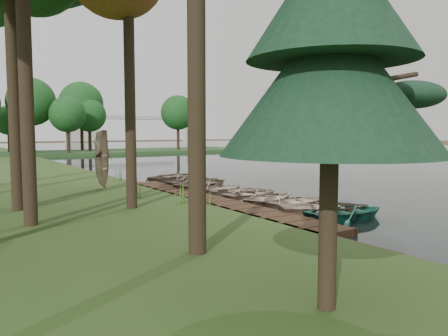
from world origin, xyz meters
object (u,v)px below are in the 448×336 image
rowboat_1 (326,206)px  rowboat_2 (299,200)px  pine_tree (332,35)px  boardwalk (209,202)px  rowboat_0 (348,210)px  stored_rowboat (104,183)px

rowboat_1 → rowboat_2: (0.35, 1.97, -0.04)m
rowboat_1 → pine_tree: size_ratio=0.48×
boardwalk → rowboat_0: (2.60, -5.99, 0.26)m
boardwalk → rowboat_2: rowboat_2 is taller
rowboat_1 → stored_rowboat: (-5.59, 10.89, 0.20)m
rowboat_0 → rowboat_2: 3.02m
pine_tree → rowboat_0: bearing=39.3°
boardwalk → rowboat_2: bearing=-46.1°
boardwalk → rowboat_0: rowboat_0 is taller
rowboat_0 → rowboat_1: 1.05m
stored_rowboat → pine_tree: (-1.67, -17.95, 4.41)m
rowboat_0 → stored_rowboat: bearing=31.7°
boardwalk → rowboat_2: size_ratio=4.83×
rowboat_1 → rowboat_0: bearing=-151.6°
rowboat_2 → stored_rowboat: stored_rowboat is taller
boardwalk → pine_tree: (-4.73, -12.00, 4.89)m
boardwalk → rowboat_1: rowboat_1 is taller
rowboat_2 → stored_rowboat: 10.73m
boardwalk → rowboat_0: bearing=-66.5°
stored_rowboat → pine_tree: 18.56m
rowboat_1 → rowboat_2: bearing=13.9°
rowboat_1 → stored_rowboat: stored_rowboat is taller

